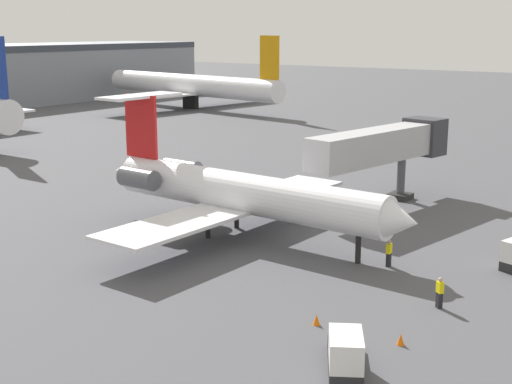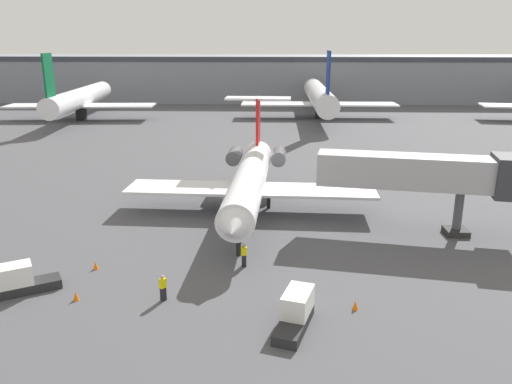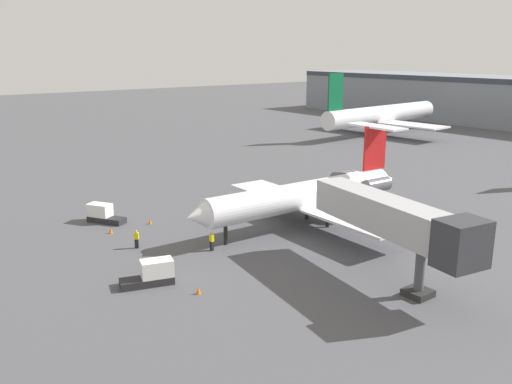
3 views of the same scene
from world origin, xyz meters
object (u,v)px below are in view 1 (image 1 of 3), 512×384
jet_bridge (387,145)px  traffic_cone_mid (401,339)px  baggage_tug_trailing (345,355)px  regional_jet (235,191)px  parked_airliner_centre (191,85)px  ground_crew_marshaller (440,293)px  traffic_cone_near (317,320)px  ground_crew_loader (389,253)px

jet_bridge → traffic_cone_mid: (-24.52, -12.32, -4.71)m
baggage_tug_trailing → jet_bridge: bearing=22.0°
traffic_cone_mid → regional_jet: bearing=59.8°
regional_jet → parked_airliner_centre: (60.43, 55.19, 0.92)m
ground_crew_marshaller → traffic_cone_near: size_ratio=3.07×
traffic_cone_mid → parked_airliner_centre: 100.74m
jet_bridge → ground_crew_loader: bearing=-154.0°
regional_jet → traffic_cone_mid: regional_jet is taller
ground_crew_loader → jet_bridge: bearing=26.0°
jet_bridge → ground_crew_marshaller: size_ratio=9.59×
ground_crew_loader → traffic_cone_near: bearing=-175.2°
jet_bridge → parked_airliner_centre: 75.28m
jet_bridge → parked_airliner_centre: (45.73, 59.78, -0.80)m
regional_jet → traffic_cone_mid: size_ratio=47.85×
jet_bridge → ground_crew_marshaller: jet_bridge is taller
baggage_tug_trailing → traffic_cone_near: size_ratio=7.56×
ground_crew_marshaller → traffic_cone_mid: 5.37m
ground_crew_marshaller → regional_jet: bearing=74.9°
baggage_tug_trailing → traffic_cone_near: baggage_tug_trailing is taller
ground_crew_marshaller → parked_airliner_centre: 96.93m
ground_crew_marshaller → traffic_cone_mid: ground_crew_marshaller is taller
ground_crew_loader → regional_jet: bearing=90.6°
baggage_tug_trailing → regional_jet: bearing=49.5°
traffic_cone_near → parked_airliner_centre: (70.54, 67.75, 3.91)m
regional_jet → ground_crew_marshaller: 17.48m
jet_bridge → parked_airliner_centre: bearing=52.6°
regional_jet → ground_crew_marshaller: bearing=-105.1°
traffic_cone_mid → parked_airliner_centre: bearing=45.7°
jet_bridge → traffic_cone_near: 26.47m
jet_bridge → traffic_cone_mid: 27.84m
ground_crew_marshaller → baggage_tug_trailing: baggage_tug_trailing is taller
traffic_cone_near → parked_airliner_centre: bearing=43.8°
jet_bridge → baggage_tug_trailing: 30.93m
jet_bridge → baggage_tug_trailing: (-28.42, -11.48, -4.15)m
traffic_cone_mid → parked_airliner_centre: size_ratio=0.01×
regional_jet → jet_bridge: size_ratio=1.62×
regional_jet → traffic_cone_mid: bearing=-120.2°
ground_crew_marshaller → traffic_cone_near: ground_crew_marshaller is taller
regional_jet → ground_crew_loader: 11.95m
baggage_tug_trailing → parked_airliner_centre: 102.90m
ground_crew_loader → traffic_cone_mid: 11.24m
traffic_cone_mid → traffic_cone_near: bearing=93.8°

